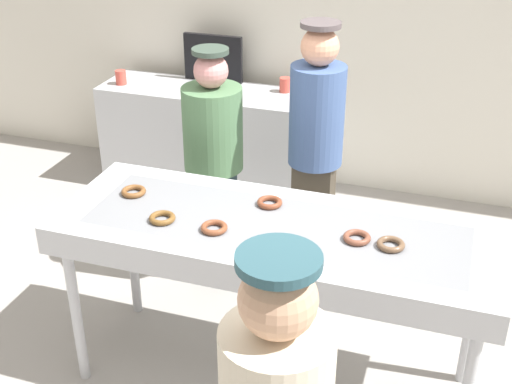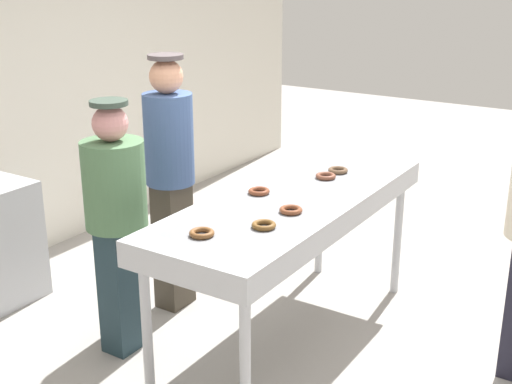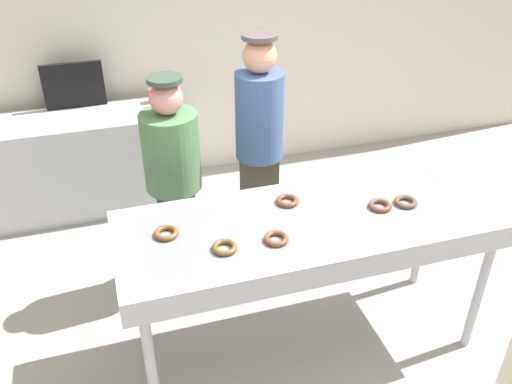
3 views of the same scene
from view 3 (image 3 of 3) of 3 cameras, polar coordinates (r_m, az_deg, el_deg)
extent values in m
plane|color=#9E9993|center=(3.65, 5.10, -15.42)|extent=(16.00, 16.00, 0.00)
cube|color=silver|center=(4.99, -5.06, 19.26)|extent=(8.00, 0.12, 3.17)
cube|color=#B7BABF|center=(3.04, 5.91, -3.82)|extent=(2.17, 0.79, 0.14)
cube|color=slate|center=(3.03, 5.94, -3.33)|extent=(1.84, 0.55, 0.08)
cylinder|color=#B7BABF|center=(2.98, -10.93, -18.10)|extent=(0.06, 0.06, 0.83)
cylinder|color=#B7BABF|center=(3.59, 22.36, -10.01)|extent=(0.06, 0.06, 0.83)
cylinder|color=#B7BABF|center=(3.42, -12.33, -10.25)|extent=(0.06, 0.06, 0.83)
cylinder|color=#B7BABF|center=(3.96, 17.11, -4.43)|extent=(0.06, 0.06, 0.83)
torus|color=brown|center=(3.14, 12.94, -1.38)|extent=(0.17, 0.17, 0.03)
torus|color=brown|center=(3.11, 3.33, -0.92)|extent=(0.17, 0.17, 0.03)
torus|color=brown|center=(2.89, -9.42, -4.29)|extent=(0.18, 0.18, 0.03)
torus|color=brown|center=(2.75, -3.32, -5.84)|extent=(0.18, 0.18, 0.03)
torus|color=brown|center=(2.81, 2.15, -4.92)|extent=(0.18, 0.18, 0.03)
torus|color=brown|center=(3.21, 15.49, -1.00)|extent=(0.17, 0.17, 0.03)
cube|color=#1E333B|center=(3.84, -8.11, -4.60)|extent=(0.24, 0.18, 0.81)
cylinder|color=#4C724C|center=(3.49, -8.93, 4.23)|extent=(0.37, 0.37, 0.52)
sphere|color=tan|center=(3.34, -9.45, 9.73)|extent=(0.21, 0.21, 0.21)
cylinder|color=#344339|center=(3.30, -9.63, 11.62)|extent=(0.22, 0.22, 0.03)
cube|color=#3E372B|center=(4.00, 0.32, -1.82)|extent=(0.24, 0.18, 0.90)
cylinder|color=#3F598C|center=(3.64, 0.36, 8.01)|extent=(0.32, 0.32, 0.60)
sphere|color=tan|center=(3.49, 0.38, 14.15)|extent=(0.22, 0.22, 0.22)
cylinder|color=#4F4648|center=(3.46, 0.39, 16.10)|extent=(0.23, 0.23, 0.03)
cube|color=#B7BABF|center=(4.87, -17.37, 2.93)|extent=(1.68, 0.55, 0.86)
cylinder|color=#CC4C3F|center=(4.81, -10.77, 9.95)|extent=(0.09, 0.09, 0.11)
cube|color=black|center=(4.83, -18.65, 10.60)|extent=(0.49, 0.04, 0.38)
camera|label=1|loc=(1.87, 86.89, 0.48)|focal=47.53mm
camera|label=2|loc=(2.40, -92.31, -11.81)|focal=48.02mm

